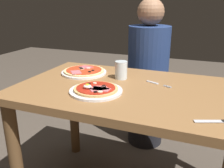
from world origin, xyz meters
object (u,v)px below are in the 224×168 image
at_px(pizza_foreground, 96,90).
at_px(fork, 157,84).
at_px(knife, 224,121).
at_px(dining_table, 132,108).
at_px(diner_person, 147,79).
at_px(water_glass_near, 121,71).
at_px(pizza_across_left, 84,72).

relative_size(pizza_foreground, fork, 1.77).
bearing_deg(fork, knife, -46.91).
distance_m(dining_table, knife, 0.51).
distance_m(fork, knife, 0.48).
height_order(fork, knife, knife).
height_order(dining_table, diner_person, diner_person).
height_order(pizza_foreground, knife, pizza_foreground).
xyz_separation_m(pizza_foreground, fork, (0.26, 0.24, -0.01)).
bearing_deg(knife, diner_person, 119.03).
height_order(water_glass_near, diner_person, diner_person).
relative_size(pizza_across_left, diner_person, 0.24).
xyz_separation_m(fork, diner_person, (-0.18, 0.56, -0.16)).
bearing_deg(pizza_across_left, knife, -26.00).
relative_size(pizza_foreground, pizza_across_left, 0.94).
relative_size(dining_table, knife, 6.54).
distance_m(dining_table, water_glass_near, 0.23).
distance_m(dining_table, diner_person, 0.67).
height_order(pizza_foreground, fork, pizza_foreground).
bearing_deg(pizza_foreground, pizza_across_left, 127.49).
bearing_deg(knife, dining_table, 150.74).
xyz_separation_m(water_glass_near, knife, (0.54, -0.37, -0.04)).
xyz_separation_m(pizza_across_left, knife, (0.80, -0.39, -0.01)).
distance_m(pizza_foreground, knife, 0.60).
bearing_deg(diner_person, dining_table, 96.32).
distance_m(water_glass_near, knife, 0.66).
bearing_deg(water_glass_near, dining_table, -49.25).
bearing_deg(diner_person, pizza_across_left, 60.80).
bearing_deg(pizza_across_left, dining_table, -21.92).
bearing_deg(fork, water_glass_near, 174.25).
bearing_deg(pizza_across_left, diner_person, 60.80).
distance_m(dining_table, pizza_foreground, 0.24).
height_order(pizza_across_left, fork, pizza_across_left).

